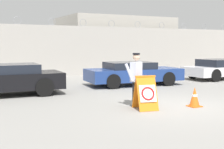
% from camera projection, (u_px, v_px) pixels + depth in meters
% --- Properties ---
extents(ground_plane, '(90.00, 90.00, 0.00)m').
position_uv_depth(ground_plane, '(181.00, 106.00, 10.14)').
color(ground_plane, gray).
extents(perimeter_wall, '(36.00, 0.30, 3.64)m').
position_uv_depth(perimeter_wall, '(68.00, 51.00, 19.89)').
color(perimeter_wall, '#ADA8A0').
rests_on(perimeter_wall, ground_plane).
extents(building_block, '(8.74, 5.83, 4.19)m').
position_uv_depth(building_block, '(114.00, 43.00, 26.23)').
color(building_block, '#B2ADA3').
rests_on(building_block, ground_plane).
extents(barricade_sign, '(0.75, 0.84, 1.05)m').
position_uv_depth(barricade_sign, '(146.00, 93.00, 9.57)').
color(barricade_sign, orange).
rests_on(barricade_sign, ground_plane).
extents(security_guard, '(0.67, 0.41, 1.73)m').
position_uv_depth(security_guard, '(136.00, 77.00, 9.98)').
color(security_guard, black).
rests_on(security_guard, ground_plane).
extents(traffic_cone_near, '(0.38, 0.38, 0.64)m').
position_uv_depth(traffic_cone_near, '(195.00, 97.00, 10.03)').
color(traffic_cone_near, orange).
rests_on(traffic_cone_near, ground_plane).
extents(parked_car_front_coupe, '(4.54, 2.14, 1.23)m').
position_uv_depth(parked_car_front_coupe, '(5.00, 79.00, 12.23)').
color(parked_car_front_coupe, black).
rests_on(parked_car_front_coupe, ground_plane).
extents(parked_car_rear_sedan, '(4.80, 2.30, 1.15)m').
position_uv_depth(parked_car_rear_sedan, '(133.00, 73.00, 15.33)').
color(parked_car_rear_sedan, black).
rests_on(parked_car_rear_sedan, ground_plane).
extents(parked_car_far_side, '(4.70, 1.98, 1.16)m').
position_uv_depth(parked_car_far_side, '(222.00, 69.00, 18.11)').
color(parked_car_far_side, black).
rests_on(parked_car_far_side, ground_plane).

